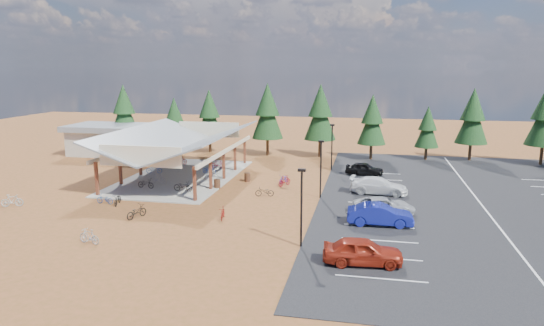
% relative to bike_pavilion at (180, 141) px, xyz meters
% --- Properties ---
extents(ground, '(140.00, 140.00, 0.00)m').
position_rel_bike_pavilion_xyz_m(ground, '(10.00, -7.00, -3.82)').
color(ground, brown).
rests_on(ground, ground).
extents(asphalt_lot, '(27.00, 44.00, 0.04)m').
position_rel_bike_pavilion_xyz_m(asphalt_lot, '(28.50, -4.00, -3.80)').
color(asphalt_lot, black).
rests_on(asphalt_lot, ground).
extents(concrete_pad, '(10.60, 18.60, 0.10)m').
position_rel_bike_pavilion_xyz_m(concrete_pad, '(0.00, 0.00, -3.77)').
color(concrete_pad, gray).
rests_on(concrete_pad, ground).
extents(bike_pavilion, '(11.65, 19.40, 4.97)m').
position_rel_bike_pavilion_xyz_m(bike_pavilion, '(0.00, 0.00, 0.00)').
color(bike_pavilion, '#5C261A').
rests_on(bike_pavilion, concrete_pad).
extents(outbuilding, '(11.00, 7.00, 3.90)m').
position_rel_bike_pavilion_xyz_m(outbuilding, '(-14.00, 11.00, -1.80)').
color(outbuilding, '#ADA593').
rests_on(outbuilding, ground).
extents(lamp_post_0, '(0.50, 0.25, 5.14)m').
position_rel_bike_pavilion_xyz_m(lamp_post_0, '(15.00, -17.00, -0.85)').
color(lamp_post_0, black).
rests_on(lamp_post_0, ground).
extents(lamp_post_1, '(0.50, 0.25, 5.14)m').
position_rel_bike_pavilion_xyz_m(lamp_post_1, '(15.00, -5.00, -0.85)').
color(lamp_post_1, black).
rests_on(lamp_post_1, ground).
extents(lamp_post_2, '(0.50, 0.25, 5.14)m').
position_rel_bike_pavilion_xyz_m(lamp_post_2, '(15.00, 7.00, -0.85)').
color(lamp_post_2, black).
rests_on(lamp_post_2, ground).
extents(trash_bin_0, '(0.60, 0.60, 0.90)m').
position_rel_bike_pavilion_xyz_m(trash_bin_0, '(5.07, -3.69, -3.37)').
color(trash_bin_0, '#412717').
rests_on(trash_bin_0, ground).
extents(trash_bin_1, '(0.60, 0.60, 0.90)m').
position_rel_bike_pavilion_xyz_m(trash_bin_1, '(7.18, -0.39, -3.37)').
color(trash_bin_1, '#412717').
rests_on(trash_bin_1, ground).
extents(pine_0, '(3.85, 3.85, 8.97)m').
position_rel_bike_pavilion_xyz_m(pine_0, '(-14.03, 14.57, 1.66)').
color(pine_0, '#382314').
rests_on(pine_0, ground).
extents(pine_1, '(3.15, 3.15, 7.34)m').
position_rel_bike_pavilion_xyz_m(pine_1, '(-6.50, 14.03, 0.65)').
color(pine_1, '#382314').
rests_on(pine_1, ground).
extents(pine_2, '(3.60, 3.60, 8.39)m').
position_rel_bike_pavilion_xyz_m(pine_2, '(-1.95, 15.01, 1.30)').
color(pine_2, '#382314').
rests_on(pine_2, ground).
extents(pine_3, '(4.00, 4.00, 9.32)m').
position_rel_bike_pavilion_xyz_m(pine_3, '(6.12, 14.27, 1.87)').
color(pine_3, '#382314').
rests_on(pine_3, ground).
extents(pine_4, '(3.98, 3.98, 9.27)m').
position_rel_bike_pavilion_xyz_m(pine_4, '(12.87, 14.58, 1.84)').
color(pine_4, '#382314').
rests_on(pine_4, ground).
extents(pine_5, '(3.47, 3.47, 8.09)m').
position_rel_bike_pavilion_xyz_m(pine_5, '(19.30, 14.07, 1.11)').
color(pine_5, '#382314').
rests_on(pine_5, ground).
extents(pine_6, '(2.87, 2.87, 6.69)m').
position_rel_bike_pavilion_xyz_m(pine_6, '(25.97, 15.12, 0.26)').
color(pine_6, '#382314').
rests_on(pine_6, ground).
extents(pine_7, '(3.82, 3.82, 8.89)m').
position_rel_bike_pavilion_xyz_m(pine_7, '(31.21, 15.80, 1.61)').
color(pine_7, '#382314').
rests_on(pine_7, ground).
extents(bike_0, '(1.81, 0.89, 0.91)m').
position_rel_bike_pavilion_xyz_m(bike_0, '(-1.48, -5.24, -3.27)').
color(bike_0, black).
rests_on(bike_0, concrete_pad).
extents(bike_1, '(1.70, 0.54, 1.01)m').
position_rel_bike_pavilion_xyz_m(bike_1, '(-1.09, -3.46, -3.22)').
color(bike_1, gray).
rests_on(bike_1, concrete_pad).
extents(bike_2, '(1.81, 0.85, 0.92)m').
position_rel_bike_pavilion_xyz_m(bike_2, '(-3.49, 0.88, -3.27)').
color(bike_2, navy).
rests_on(bike_2, concrete_pad).
extents(bike_3, '(1.66, 0.48, 0.99)m').
position_rel_bike_pavilion_xyz_m(bike_3, '(-2.58, 6.00, -3.23)').
color(bike_3, maroon).
rests_on(bike_3, concrete_pad).
extents(bike_4, '(1.88, 0.79, 0.97)m').
position_rel_bike_pavilion_xyz_m(bike_4, '(2.42, -5.66, -3.24)').
color(bike_4, black).
rests_on(bike_4, concrete_pad).
extents(bike_5, '(1.55, 0.74, 0.90)m').
position_rel_bike_pavilion_xyz_m(bike_5, '(3.36, -0.45, -3.27)').
color(bike_5, '#9E9FA6').
rests_on(bike_5, concrete_pad).
extents(bike_6, '(1.72, 0.91, 0.86)m').
position_rel_bike_pavilion_xyz_m(bike_6, '(2.37, 1.90, -3.29)').
color(bike_6, navy).
rests_on(bike_6, concrete_pad).
extents(bike_7, '(1.58, 0.46, 0.94)m').
position_rel_bike_pavilion_xyz_m(bike_7, '(2.45, 4.73, -3.25)').
color(bike_7, maroon).
rests_on(bike_7, concrete_pad).
extents(bike_8, '(1.01, 1.85, 0.92)m').
position_rel_bike_pavilion_xyz_m(bike_8, '(-1.43, -10.58, -3.36)').
color(bike_8, black).
rests_on(bike_8, ground).
extents(bike_9, '(1.78, 1.16, 1.04)m').
position_rel_bike_pavilion_xyz_m(bike_9, '(-9.71, -12.86, -3.30)').
color(bike_9, '#9DA2A6').
rests_on(bike_9, ground).
extents(bike_10, '(1.64, 0.73, 0.83)m').
position_rel_bike_pavilion_xyz_m(bike_10, '(-2.63, -10.56, -3.41)').
color(bike_10, navy).
rests_on(bike_10, ground).
extents(bike_11, '(0.68, 1.62, 0.94)m').
position_rel_bike_pavilion_xyz_m(bike_11, '(8.36, -12.57, -3.35)').
color(bike_11, maroon).
rests_on(bike_11, ground).
extents(bike_12, '(1.28, 2.03, 1.01)m').
position_rel_bike_pavilion_xyz_m(bike_12, '(1.81, -13.64, -3.32)').
color(bike_12, black).
rests_on(bike_12, ground).
extents(bike_13, '(1.77, 0.90, 1.03)m').
position_rel_bike_pavilion_xyz_m(bike_13, '(1.35, -19.31, -3.31)').
color(bike_13, '#999AA0').
rests_on(bike_13, ground).
extents(bike_14, '(1.11, 1.79, 0.89)m').
position_rel_bike_pavilion_xyz_m(bike_14, '(10.89, -0.36, -3.38)').
color(bike_14, navy).
rests_on(bike_14, ground).
extents(bike_15, '(1.30, 1.75, 1.04)m').
position_rel_bike_pavilion_xyz_m(bike_15, '(11.16, -1.42, -3.30)').
color(bike_15, maroon).
rests_on(bike_15, ground).
extents(bike_16, '(1.72, 0.84, 0.87)m').
position_rel_bike_pavilion_xyz_m(bike_16, '(10.08, -5.54, -3.39)').
color(bike_16, black).
rests_on(bike_16, ground).
extents(car_0, '(4.79, 2.26, 1.58)m').
position_rel_bike_pavilion_xyz_m(car_0, '(18.95, -19.15, -2.99)').
color(car_0, maroon).
rests_on(car_0, asphalt_lot).
extents(car_1, '(4.79, 1.80, 1.56)m').
position_rel_bike_pavilion_xyz_m(car_1, '(20.05, -11.66, -3.00)').
color(car_1, navy).
rests_on(car_1, asphalt_lot).
extents(car_2, '(5.12, 3.07, 1.33)m').
position_rel_bike_pavilion_xyz_m(car_2, '(20.40, -8.93, -3.12)').
color(car_2, '#A4A5AB').
rests_on(car_2, asphalt_lot).
extents(car_3, '(5.32, 2.52, 1.50)m').
position_rel_bike_pavilion_xyz_m(car_3, '(20.06, -2.71, -3.04)').
color(car_3, silver).
rests_on(car_3, asphalt_lot).
extents(car_4, '(4.11, 2.02, 1.35)m').
position_rel_bike_pavilion_xyz_m(car_4, '(18.67, 4.85, -3.11)').
color(car_4, black).
rests_on(car_4, asphalt_lot).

